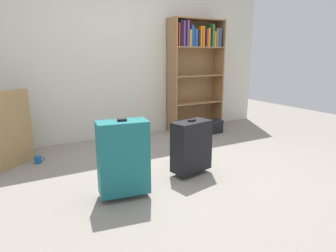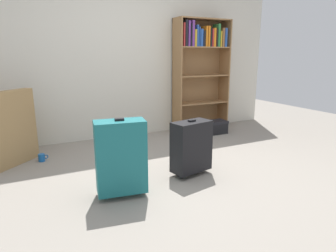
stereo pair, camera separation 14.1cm
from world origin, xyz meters
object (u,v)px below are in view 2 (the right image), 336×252
storage_box (216,127)px  suitcase_teal (121,157)px  mug (42,158)px  suitcase_black (191,146)px  bookshelf (200,63)px

storage_box → suitcase_teal: 2.63m
mug → suitcase_black: 1.91m
mug → suitcase_teal: bearing=-65.7°
storage_box → suitcase_black: (-1.29, -1.34, 0.21)m
mug → suitcase_black: suitcase_black is taller
bookshelf → suitcase_black: bookshelf is taller
suitcase_black → mug: bearing=140.7°
bookshelf → storage_box: bearing=-77.9°
bookshelf → mug: bearing=-168.4°
bookshelf → suitcase_black: (-1.20, -1.75, -0.84)m
bookshelf → suitcase_teal: size_ratio=2.50×
suitcase_teal → storage_box: bearing=35.1°
suitcase_black → bookshelf: bearing=55.5°
mug → suitcase_teal: suitcase_teal is taller
bookshelf → suitcase_teal: bearing=-137.1°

